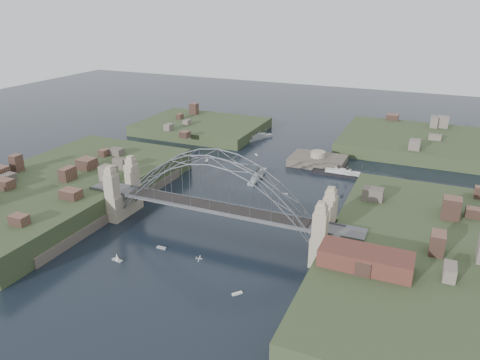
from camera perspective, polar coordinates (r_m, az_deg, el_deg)
name	(u,v)px	position (r m, az deg, el deg)	size (l,w,h in m)	color
ground	(215,233)	(132.57, -3.13, -6.67)	(500.00, 500.00, 0.00)	black
bridge	(214,194)	(127.18, -3.25, -1.78)	(84.00, 13.80, 24.60)	#545457
shore_west	(62,195)	(163.43, -21.45, -1.78)	(50.50, 90.00, 12.00)	#303F22
shore_east	(428,271)	(120.51, 22.50, -10.54)	(50.50, 90.00, 12.00)	#303F22
headland_nw	(202,130)	(234.82, -4.82, 6.22)	(60.00, 45.00, 9.00)	#303F22
headland_ne	(422,147)	(222.74, 21.82, 3.92)	(70.00, 55.00, 9.50)	#303F22
fort_island	(317,165)	(189.54, 9.66, 1.89)	(22.00, 16.00, 9.40)	#4F483E
wharf_shed	(366,259)	(104.70, 15.47, -9.55)	(20.00, 8.00, 4.00)	#592D26
finger_pier	(325,327)	(99.15, 10.58, -17.62)	(4.00, 22.00, 1.40)	#545457
naval_cruiser_near	(258,176)	(171.89, 2.21, 0.50)	(3.44, 17.21, 5.13)	#959B9D
naval_cruiser_far	(258,138)	(220.39, 2.32, 5.34)	(9.55, 16.20, 5.71)	#959B9D
ocean_liner	(342,174)	(177.55, 12.72, 0.70)	(23.57, 3.38, 5.78)	black
aeroplane	(198,258)	(107.54, -5.22, -9.77)	(1.55, 2.70, 0.40)	#B6B8BD
small_boat_a	(185,202)	(152.42, -6.93, -2.78)	(1.75, 2.47, 0.45)	silver
small_boat_b	(285,194)	(158.43, 5.69, -1.75)	(1.80, 1.42, 0.45)	silver
small_boat_c	(161,248)	(126.65, -9.81, -8.36)	(2.73, 0.95, 0.45)	silver
small_boat_d	(342,196)	(159.95, 12.62, -1.96)	(0.78, 1.96, 0.45)	silver
small_boat_e	(207,159)	(190.99, -4.15, 2.61)	(2.57, 4.12, 2.38)	silver
small_boat_f	(262,176)	(171.24, 2.75, 0.49)	(1.35, 1.62, 2.38)	silver
small_boat_g	(237,294)	(107.44, -0.35, -14.06)	(2.18, 2.36, 0.45)	silver
small_boat_h	(256,155)	(197.68, 2.05, 3.18)	(1.79, 2.05, 0.45)	silver
small_boat_i	(319,225)	(137.28, 9.91, -5.53)	(2.02, 2.54, 2.38)	silver
small_boat_j	(117,258)	(123.21, -15.15, -9.45)	(3.14, 1.37, 2.38)	silver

